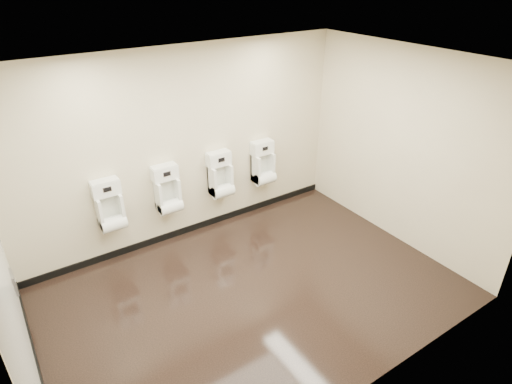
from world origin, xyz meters
TOP-DOWN VIEW (x-y plane):
  - ground at (0.00, 0.00)m, footprint 5.00×3.50m
  - ceiling at (0.00, 0.00)m, footprint 5.00×3.50m
  - back_wall at (0.00, 1.75)m, footprint 5.00×0.02m
  - front_wall at (0.00, -1.75)m, footprint 5.00×0.02m
  - left_wall at (-2.50, 0.00)m, footprint 0.02×3.50m
  - right_wall at (2.50, 0.00)m, footprint 0.02×3.50m
  - tile_overlay_left at (-2.50, 0.00)m, footprint 0.01×3.50m
  - skirting_back at (0.00, 1.74)m, footprint 5.00×0.02m
  - access_panel at (-2.48, 1.20)m, footprint 0.04×0.25m
  - urinal_0 at (-1.20, 1.63)m, footprint 0.37×0.28m
  - urinal_1 at (-0.39, 1.63)m, footprint 0.37×0.28m
  - urinal_2 at (0.47, 1.63)m, footprint 0.37×0.28m
  - urinal_3 at (1.25, 1.63)m, footprint 0.37×0.28m

SIDE VIEW (x-z plane):
  - ground at x=0.00m, z-range 0.00..0.00m
  - skirting_back at x=0.00m, z-range 0.00..0.10m
  - access_panel at x=-2.48m, z-range 0.38..0.62m
  - urinal_0 at x=-1.20m, z-range 0.49..1.18m
  - urinal_1 at x=-0.39m, z-range 0.49..1.18m
  - urinal_2 at x=0.47m, z-range 0.49..1.18m
  - urinal_3 at x=1.25m, z-range 0.49..1.18m
  - back_wall at x=0.00m, z-range 0.00..2.80m
  - front_wall at x=0.00m, z-range 0.00..2.80m
  - left_wall at x=-2.50m, z-range 0.00..2.80m
  - right_wall at x=2.50m, z-range 0.00..2.80m
  - tile_overlay_left at x=-2.50m, z-range 0.00..2.80m
  - ceiling at x=0.00m, z-range 2.80..2.80m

